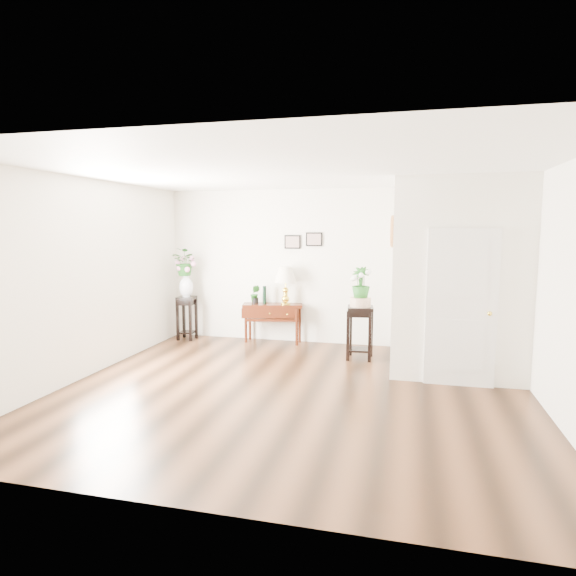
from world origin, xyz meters
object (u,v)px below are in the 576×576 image
(console_table, at_px, (273,323))
(plant_stand_b, at_px, (360,333))
(table_lamp, at_px, (285,285))
(plant_stand_a, at_px, (187,318))

(console_table, xyz_separation_m, plant_stand_b, (1.67, -0.74, 0.07))
(table_lamp, bearing_deg, console_table, 180.00)
(console_table, bearing_deg, plant_stand_a, 172.81)
(plant_stand_a, xyz_separation_m, plant_stand_b, (3.31, -0.59, 0.02))
(console_table, height_order, plant_stand_a, plant_stand_a)
(console_table, relative_size, table_lamp, 1.56)
(plant_stand_a, bearing_deg, console_table, 5.04)
(table_lamp, height_order, plant_stand_a, table_lamp)
(table_lamp, xyz_separation_m, plant_stand_b, (1.42, -0.74, -0.65))
(console_table, distance_m, plant_stand_b, 1.82)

